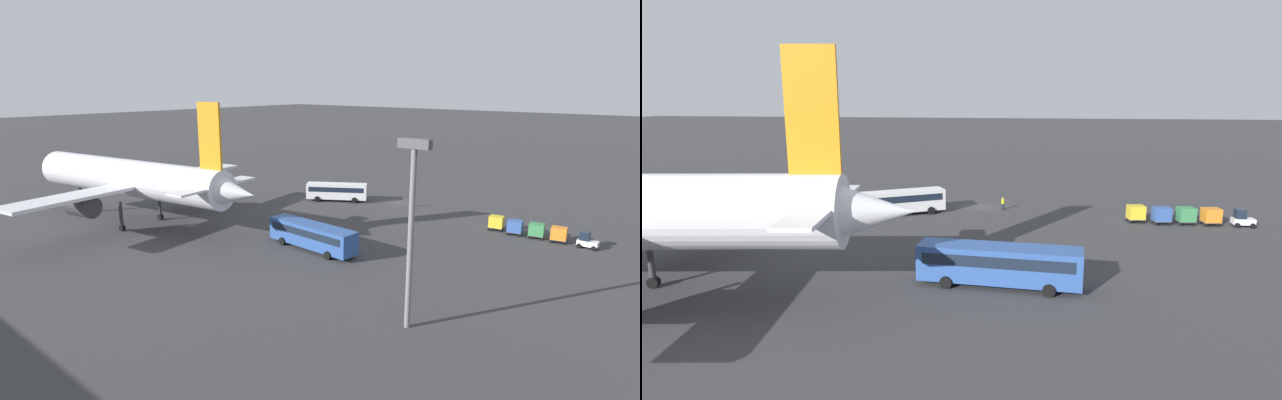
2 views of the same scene
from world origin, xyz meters
TOP-DOWN VIEW (x-y plane):
  - ground_plane at (0.00, 0.00)m, footprint 600.00×600.00m
  - airplane at (22.96, 37.35)m, footprint 45.54×38.68m
  - shuttle_bus_near at (9.41, 6.08)m, footprint 10.49×7.89m
  - shuttle_bus_far at (-4.84, 29.08)m, footprint 13.14×3.77m
  - baggage_tug at (-31.34, 6.01)m, footprint 2.41×1.63m
  - worker_person at (-3.09, 1.52)m, footprint 0.38×0.38m
  - cargo_cart_orange at (-27.95, 5.94)m, footprint 2.24×1.98m
  - cargo_cart_green at (-25.12, 5.97)m, footprint 2.24×1.98m
  - cargo_cart_blue at (-22.30, 6.24)m, footprint 2.24×1.98m
  - cargo_cart_yellow at (-19.47, 5.72)m, footprint 2.24×1.98m
  - light_pole at (-24.78, 39.43)m, footprint 2.80×0.70m

SIDE VIEW (x-z plane):
  - ground_plane at x=0.00m, z-range 0.00..0.00m
  - worker_person at x=-3.09m, z-range 0.00..1.74m
  - baggage_tug at x=-31.34m, z-range -0.11..1.99m
  - cargo_cart_orange at x=-27.95m, z-range 0.16..2.22m
  - cargo_cart_green at x=-25.12m, z-range 0.16..2.22m
  - cargo_cart_blue at x=-22.30m, z-range 0.16..2.22m
  - cargo_cart_yellow at x=-19.47m, z-range 0.16..2.22m
  - shuttle_bus_near at x=9.41m, z-range 0.32..3.44m
  - shuttle_bus_far at x=-4.84m, z-range 0.33..3.63m
  - airplane at x=22.96m, z-range -2.26..16.00m
  - light_pole at x=-24.78m, z-range 1.95..18.26m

